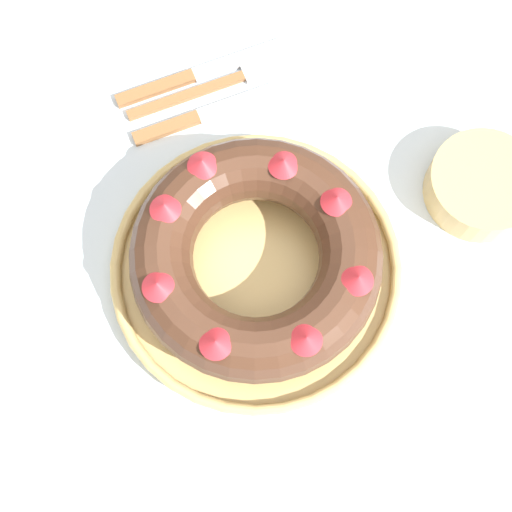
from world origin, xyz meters
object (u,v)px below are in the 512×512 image
(serving_knife, at_px, (191,77))
(serving_dish, at_px, (256,269))
(bundt_cake, at_px, (256,256))
(fork, at_px, (221,84))
(side_bowl, at_px, (481,186))
(cake_knife, at_px, (196,118))

(serving_knife, bearing_deg, serving_dish, 1.51)
(serving_dish, xyz_separation_m, bundt_cake, (-0.00, -0.00, 0.05))
(serving_dish, relative_size, fork, 1.54)
(bundt_cake, bearing_deg, side_bowl, 88.75)
(serving_knife, bearing_deg, bundt_cake, 1.50)
(cake_knife, distance_m, side_bowl, 0.34)
(serving_dish, height_order, cake_knife, serving_dish)
(bundt_cake, relative_size, cake_knife, 1.45)
(serving_dish, xyz_separation_m, side_bowl, (0.01, 0.28, 0.01))
(serving_dish, distance_m, cake_knife, 0.21)
(cake_knife, height_order, side_bowl, side_bowl)
(serving_dish, bearing_deg, serving_knife, 176.04)
(bundt_cake, distance_m, cake_knife, 0.21)
(fork, xyz_separation_m, cake_knife, (0.03, -0.05, -0.00))
(fork, xyz_separation_m, side_bowl, (0.24, 0.23, 0.02))
(serving_knife, xyz_separation_m, side_bowl, (0.27, 0.26, 0.02))
(fork, height_order, side_bowl, side_bowl)
(bundt_cake, bearing_deg, fork, 168.20)
(bundt_cake, distance_m, serving_knife, 0.27)
(bundt_cake, xyz_separation_m, serving_knife, (-0.26, 0.02, -0.06))
(bundt_cake, xyz_separation_m, fork, (-0.24, 0.05, -0.06))
(serving_dish, height_order, side_bowl, side_bowl)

